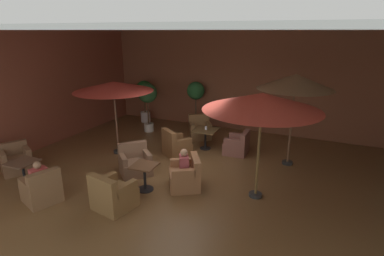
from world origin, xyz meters
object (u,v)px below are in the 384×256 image
(cafe_table_front_left, at_px, (205,133))
(patio_umbrella_tall_red, at_px, (262,102))
(potted_tree_left_corner, at_px, (148,97))
(potted_tree_mid_right, at_px, (144,94))
(armchair_mid_center_south, at_px, (113,195))
(patron_by_window, at_px, (184,162))
(armchair_front_right_north, at_px, (42,190))
(iced_drink_cup, at_px, (206,128))
(armchair_mid_center_east, at_px, (135,163))
(patio_umbrella_center_beige, at_px, (113,87))
(armchair_mid_center_north, at_px, (186,176))
(armchair_front_left_east, at_px, (237,145))
(patio_umbrella_near_wall, at_px, (295,82))
(armchair_front_left_south, at_px, (200,130))
(cafe_table_front_right, at_px, (23,168))
(armchair_front_left_north, at_px, (176,146))
(potted_tree_mid_left, at_px, (196,94))
(patron_blue_shirt, at_px, (39,175))
(cafe_table_mid_center, at_px, (145,173))
(armchair_front_right_east, at_px, (16,161))

(cafe_table_front_left, height_order, patio_umbrella_tall_red, patio_umbrella_tall_red)
(potted_tree_left_corner, distance_m, potted_tree_mid_right, 1.41)
(armchair_mid_center_south, bearing_deg, patron_by_window, 56.09)
(armchair_front_right_north, height_order, iced_drink_cup, armchair_front_right_north)
(armchair_front_right_north, distance_m, armchair_mid_center_east, 2.46)
(patio_umbrella_center_beige, relative_size, potted_tree_mid_right, 1.36)
(patron_by_window, bearing_deg, armchair_mid_center_north, 31.54)
(armchair_front_left_east, height_order, patio_umbrella_near_wall, patio_umbrella_near_wall)
(armchair_front_left_east, relative_size, patio_umbrella_tall_red, 0.30)
(cafe_table_front_left, distance_m, iced_drink_cup, 0.19)
(armchair_mid_center_north, height_order, potted_tree_left_corner, potted_tree_left_corner)
(patio_umbrella_tall_red, distance_m, potted_tree_mid_right, 7.51)
(cafe_table_front_left, relative_size, armchair_front_left_south, 0.78)
(armchair_front_left_east, relative_size, armchair_mid_center_east, 0.72)
(patio_umbrella_near_wall, height_order, potted_tree_left_corner, patio_umbrella_near_wall)
(armchair_front_left_south, relative_size, cafe_table_front_right, 1.50)
(armchair_front_left_north, bearing_deg, iced_drink_cup, 54.92)
(armchair_front_left_north, distance_m, cafe_table_front_right, 4.36)
(armchair_front_left_north, height_order, armchair_mid_center_north, armchair_front_left_north)
(armchair_front_left_north, bearing_deg, armchair_mid_center_north, -56.18)
(armchair_front_left_south, relative_size, iced_drink_cup, 9.49)
(potted_tree_mid_left, height_order, patron_blue_shirt, potted_tree_mid_left)
(armchair_front_left_north, distance_m, potted_tree_mid_right, 4.27)
(potted_tree_left_corner, height_order, potted_tree_mid_left, potted_tree_left_corner)
(armchair_front_right_north, distance_m, patron_blue_shirt, 0.36)
(armchair_front_left_north, relative_size, patio_umbrella_center_beige, 0.42)
(armchair_mid_center_south, bearing_deg, armchair_front_right_north, -164.60)
(potted_tree_mid_right, bearing_deg, potted_tree_mid_left, 4.08)
(cafe_table_front_right, distance_m, patio_umbrella_near_wall, 7.65)
(armchair_mid_center_east, xyz_separation_m, patron_blue_shirt, (-1.16, -2.17, 0.36))
(armchair_front_left_north, relative_size, armchair_mid_center_north, 0.96)
(iced_drink_cup, bearing_deg, cafe_table_front_left, -157.50)
(armchair_front_left_south, bearing_deg, patron_by_window, -72.73)
(armchair_front_left_south, distance_m, cafe_table_mid_center, 4.25)
(armchair_mid_center_east, bearing_deg, armchair_front_left_east, 49.99)
(armchair_front_left_north, distance_m, armchair_front_right_east, 4.68)
(potted_tree_left_corner, height_order, patron_by_window, potted_tree_left_corner)
(cafe_table_front_right, distance_m, armchair_front_right_east, 1.13)
(patron_blue_shirt, bearing_deg, patio_umbrella_center_beige, 94.22)
(armchair_front_left_south, relative_size, potted_tree_mid_right, 0.57)
(patio_umbrella_near_wall, height_order, iced_drink_cup, patio_umbrella_near_wall)
(cafe_table_mid_center, relative_size, potted_tree_mid_left, 0.36)
(armchair_front_right_north, relative_size, armchair_front_right_east, 0.98)
(patron_by_window, bearing_deg, cafe_table_front_right, -156.63)
(armchair_front_right_east, xyz_separation_m, patio_umbrella_near_wall, (7.01, 3.77, 2.18))
(cafe_table_front_left, xyz_separation_m, armchair_front_right_north, (-2.20, -4.78, -0.24))
(iced_drink_cup, bearing_deg, cafe_table_mid_center, -95.57)
(armchair_front_left_north, height_order, armchair_front_left_south, armchair_front_left_north)
(armchair_front_left_north, xyz_separation_m, armchair_mid_center_east, (-0.44, -1.66, -0.01))
(armchair_front_left_north, height_order, armchair_mid_center_east, armchair_front_left_north)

